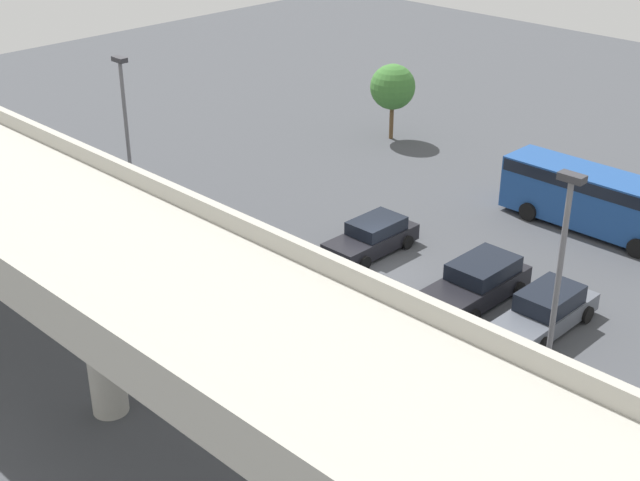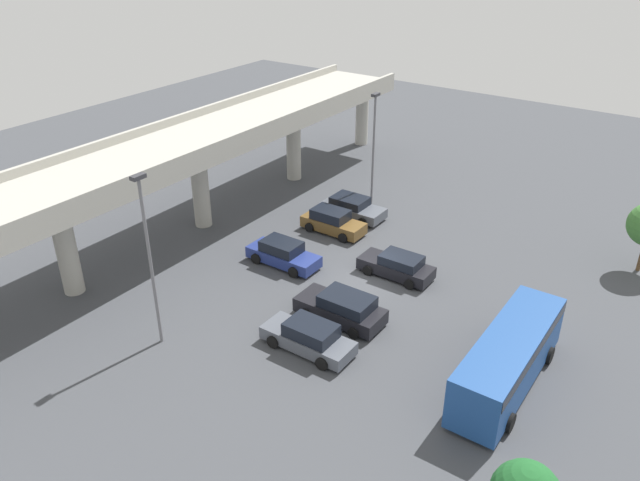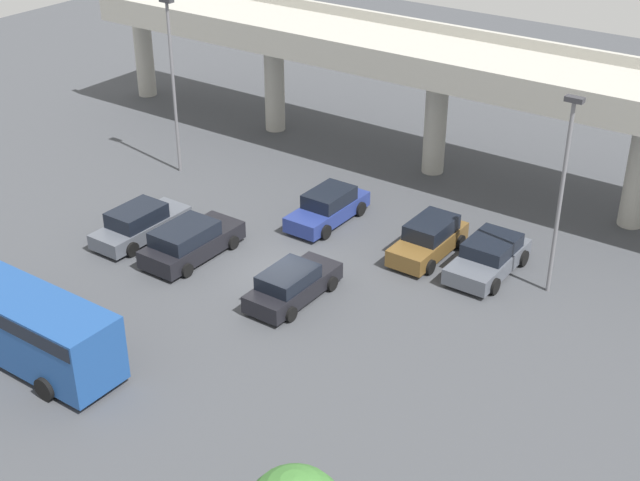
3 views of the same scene
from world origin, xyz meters
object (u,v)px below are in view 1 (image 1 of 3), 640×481
object	(u,v)px
tree_front_centre	(393,87)
parked_car_3	(372,237)
parked_car_4	(219,265)
parked_car_5	(173,246)
parked_car_0	(546,311)
lamp_post_near_aisle	(127,138)
parked_car_2	(312,314)
lamp_post_mid_lot	(555,304)
shuttle_bus	(597,197)
parked_car_1	(478,282)

from	to	relation	value
tree_front_centre	parked_car_3	bearing A→B (deg)	127.41
parked_car_4	parked_car_5	world-z (taller)	parked_car_4
parked_car_0	lamp_post_near_aisle	world-z (taller)	lamp_post_near_aisle
parked_car_2	tree_front_centre	world-z (taller)	tree_front_centre
parked_car_3	lamp_post_mid_lot	distance (m)	14.89
parked_car_2	parked_car_0	bearing A→B (deg)	-43.67
parked_car_0	parked_car_3	world-z (taller)	parked_car_0
lamp_post_mid_lot	parked_car_2	bearing A→B (deg)	-1.52
shuttle_bus	lamp_post_mid_lot	size ratio (longest dim) A/B	0.97
shuttle_bus	tree_front_centre	world-z (taller)	tree_front_centre
parked_car_3	lamp_post_near_aisle	size ratio (longest dim) A/B	0.54
parked_car_2	parked_car_3	bearing A→B (deg)	23.20
parked_car_3	tree_front_centre	bearing A→B (deg)	-142.59
parked_car_0	parked_car_2	size ratio (longest dim) A/B	1.03
parked_car_1	lamp_post_near_aisle	world-z (taller)	lamp_post_near_aisle
lamp_post_near_aisle	parked_car_1	bearing A→B (deg)	-155.24
shuttle_bus	tree_front_centre	distance (m)	15.06
parked_car_2	parked_car_5	size ratio (longest dim) A/B	1.03
parked_car_5	lamp_post_near_aisle	size ratio (longest dim) A/B	0.55
parked_car_5	lamp_post_mid_lot	size ratio (longest dim) A/B	0.50
parked_car_4	lamp_post_mid_lot	size ratio (longest dim) A/B	0.48
parked_car_0	shuttle_bus	bearing A→B (deg)	-161.24
parked_car_4	lamp_post_near_aisle	size ratio (longest dim) A/B	0.53
parked_car_2	parked_car_5	distance (m)	8.20
parked_car_4	lamp_post_mid_lot	world-z (taller)	lamp_post_mid_lot
parked_car_1	parked_car_2	bearing A→B (deg)	-25.17
lamp_post_near_aisle	tree_front_centre	distance (m)	18.43
lamp_post_near_aisle	lamp_post_mid_lot	distance (m)	20.61
parked_car_4	tree_front_centre	distance (m)	19.36
parked_car_3	tree_front_centre	size ratio (longest dim) A/B	1.02
parked_car_5	shuttle_bus	bearing A→B (deg)	-35.99
parked_car_0	parked_car_5	bearing A→B (deg)	-65.71
parked_car_3	shuttle_bus	distance (m)	10.50
parked_car_2	parked_car_5	xyz separation A→B (m)	(8.20, 0.13, -0.02)
lamp_post_mid_lot	tree_front_centre	distance (m)	28.39
parked_car_4	tree_front_centre	world-z (taller)	tree_front_centre
parked_car_2	parked_car_4	xyz separation A→B (m)	(5.41, -0.05, 0.03)
shuttle_bus	parked_car_2	bearing A→B (deg)	-100.96
parked_car_3	parked_car_4	size ratio (longest dim) A/B	1.02
parked_car_0	shuttle_bus	world-z (taller)	shuttle_bus
parked_car_3	parked_car_5	xyz separation A→B (m)	(5.43, 6.58, 0.02)
parked_car_0	tree_front_centre	distance (m)	21.49
lamp_post_mid_lot	tree_front_centre	bearing A→B (deg)	-40.68
parked_car_0	parked_car_4	xyz separation A→B (m)	(11.39, 6.22, 0.04)
lamp_post_mid_lot	parked_car_3	bearing A→B (deg)	-28.26
parked_car_1	shuttle_bus	bearing A→B (deg)	179.90
parked_car_1	parked_car_4	size ratio (longest dim) A/B	1.10
parked_car_3	parked_car_5	distance (m)	8.53
tree_front_centre	parked_car_1	bearing A→B (deg)	140.83
lamp_post_near_aisle	shuttle_bus	bearing A→B (deg)	-132.03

